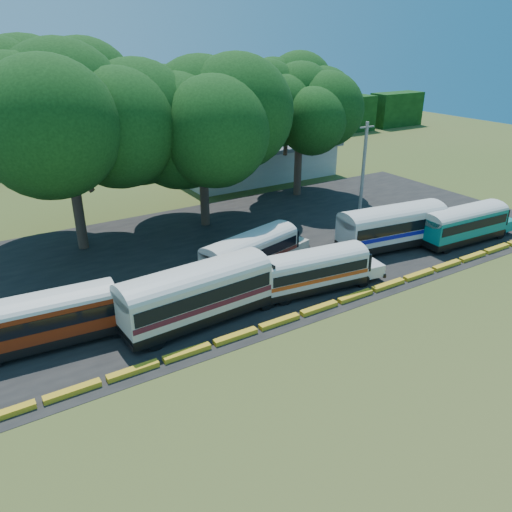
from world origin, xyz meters
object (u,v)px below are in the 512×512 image
bus_white_red (316,268)px  tree_west (63,107)px  bus_cream_west (199,291)px  bus_teal (465,222)px  bus_red (47,316)px

bus_white_red → tree_west: tree_west is taller
bus_white_red → bus_cream_west: bearing=-176.0°
bus_teal → tree_west: size_ratio=0.61×
bus_cream_west → tree_west: tree_west is taller
bus_red → bus_white_red: (16.38, -2.62, -0.14)m
bus_white_red → tree_west: size_ratio=0.58×
bus_cream_west → tree_west: (-3.02, 15.24, 8.92)m
bus_teal → bus_white_red: bearing=-176.1°
bus_white_red → bus_teal: bus_teal is taller
bus_red → tree_west: size_ratio=0.62×
tree_west → bus_white_red: bearing=-54.2°
bus_cream_west → bus_teal: bus_cream_west is taller
bus_white_red → bus_teal: size_ratio=0.95×
bus_teal → tree_west: bearing=153.2°
bus_teal → tree_west: (-26.94, 15.43, 9.18)m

